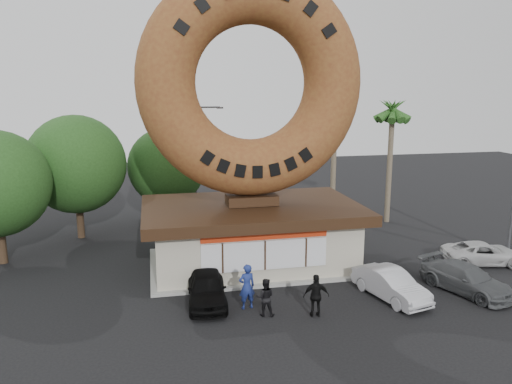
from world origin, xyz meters
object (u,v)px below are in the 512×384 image
at_px(giant_donut, 251,83).
at_px(car_white, 483,253).
at_px(donut_shop, 252,233).
at_px(street_lamp, 197,157).
at_px(person_right, 316,296).
at_px(car_grey, 466,279).
at_px(car_black, 207,288).
at_px(car_silver, 391,284).
at_px(person_center, 265,297).
at_px(person_left, 247,286).

xyz_separation_m(giant_donut, car_white, (12.11, -2.45, -8.87)).
bearing_deg(donut_shop, giant_donut, 90.00).
bearing_deg(street_lamp, car_white, -41.70).
relative_size(street_lamp, person_right, 4.41).
distance_m(person_right, car_grey, 7.62).
distance_m(car_black, car_grey, 11.86).
distance_m(car_silver, car_grey, 3.72).
distance_m(street_lamp, person_right, 17.25).
xyz_separation_m(giant_donut, car_black, (-2.88, -4.33, -8.76)).
height_order(donut_shop, car_grey, donut_shop).
bearing_deg(giant_donut, street_lamp, 100.51).
height_order(person_center, car_silver, person_center).
xyz_separation_m(donut_shop, car_grey, (8.90, -5.60, -1.13)).
bearing_deg(car_grey, giant_donut, 128.21).
distance_m(giant_donut, car_white, 15.21).
relative_size(person_center, car_black, 0.40).
bearing_deg(car_black, car_grey, -2.26).
distance_m(person_right, car_silver, 3.97).
xyz_separation_m(person_left, car_silver, (6.46, -0.33, -0.33)).
distance_m(giant_donut, car_silver, 11.61).
height_order(car_silver, car_white, car_silver).
height_order(donut_shop, car_black, donut_shop).
bearing_deg(car_black, person_right, -23.93).
xyz_separation_m(car_silver, car_grey, (3.72, -0.06, -0.02)).
bearing_deg(giant_donut, person_right, -78.39).
relative_size(street_lamp, car_white, 1.91).
relative_size(person_left, car_grey, 0.45).
bearing_deg(car_silver, person_right, -179.38).
relative_size(donut_shop, car_silver, 2.80).
bearing_deg(car_silver, person_center, 170.59).
distance_m(donut_shop, car_grey, 10.58).
bearing_deg(street_lamp, car_silver, -65.65).
relative_size(car_silver, car_grey, 0.91).
height_order(person_center, car_black, person_center).
xyz_separation_m(person_right, car_grey, (7.56, 0.96, -0.27)).
bearing_deg(car_grey, person_left, 158.24).
relative_size(donut_shop, person_center, 6.99).
xyz_separation_m(donut_shop, person_left, (-1.28, -5.21, -0.78)).
height_order(donut_shop, person_left, donut_shop).
height_order(person_right, car_white, person_right).
distance_m(donut_shop, car_black, 5.30).
bearing_deg(person_left, street_lamp, -97.54).
distance_m(donut_shop, person_right, 6.74).
bearing_deg(car_white, donut_shop, 90.19).
bearing_deg(person_center, giant_donut, -82.00).
bearing_deg(street_lamp, giant_donut, -79.49).
xyz_separation_m(giant_donut, street_lamp, (-1.86, 10.00, -4.96)).
bearing_deg(car_silver, street_lamp, 100.10).
height_order(donut_shop, car_silver, donut_shop).
xyz_separation_m(donut_shop, street_lamp, (-1.86, 10.02, 2.72)).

